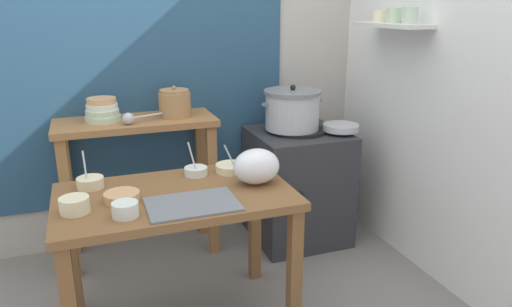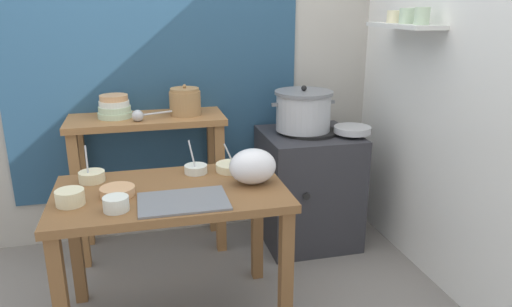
% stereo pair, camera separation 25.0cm
% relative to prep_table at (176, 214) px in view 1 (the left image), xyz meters
% --- Properties ---
extents(wall_back, '(4.40, 0.12, 2.60)m').
position_rel_prep_table_xyz_m(wall_back, '(0.23, 1.07, 0.69)').
color(wall_back, '#B2ADA3').
rests_on(wall_back, ground).
extents(wall_right, '(0.30, 3.20, 2.60)m').
position_rel_prep_table_xyz_m(wall_right, '(1.55, 0.18, 0.69)').
color(wall_right, white).
rests_on(wall_right, ground).
extents(prep_table, '(1.10, 0.66, 0.72)m').
position_rel_prep_table_xyz_m(prep_table, '(0.00, 0.00, 0.00)').
color(prep_table, brown).
rests_on(prep_table, ground).
extents(back_shelf_table, '(0.96, 0.40, 0.90)m').
position_rel_prep_table_xyz_m(back_shelf_table, '(-0.08, 0.81, 0.07)').
color(back_shelf_table, '#9E6B3D').
rests_on(back_shelf_table, ground).
extents(stove_block, '(0.60, 0.61, 0.78)m').
position_rel_prep_table_xyz_m(stove_block, '(0.95, 0.68, -0.23)').
color(stove_block, '#2D2D33').
rests_on(stove_block, ground).
extents(steamer_pot, '(0.42, 0.38, 0.29)m').
position_rel_prep_table_xyz_m(steamer_pot, '(0.91, 0.70, 0.30)').
color(steamer_pot, '#B7BABF').
rests_on(steamer_pot, stove_block).
extents(clay_pot, '(0.20, 0.20, 0.19)m').
position_rel_prep_table_xyz_m(clay_pot, '(0.17, 0.81, 0.37)').
color(clay_pot, '#A37A4C').
rests_on(clay_pot, back_shelf_table).
extents(bowl_stack_enamel, '(0.21, 0.21, 0.14)m').
position_rel_prep_table_xyz_m(bowl_stack_enamel, '(-0.26, 0.83, 0.36)').
color(bowl_stack_enamel, '#B7D1AD').
rests_on(bowl_stack_enamel, back_shelf_table).
extents(ladle, '(0.25, 0.12, 0.07)m').
position_rel_prep_table_xyz_m(ladle, '(-0.12, 0.70, 0.33)').
color(ladle, '#B7BABF').
rests_on(ladle, back_shelf_table).
extents(serving_tray, '(0.40, 0.28, 0.01)m').
position_rel_prep_table_xyz_m(serving_tray, '(0.04, -0.17, 0.12)').
color(serving_tray, slate).
rests_on(serving_tray, prep_table).
extents(plastic_bag, '(0.23, 0.19, 0.18)m').
position_rel_prep_table_xyz_m(plastic_bag, '(0.40, -0.01, 0.20)').
color(plastic_bag, white).
rests_on(plastic_bag, prep_table).
extents(wide_pan, '(0.24, 0.24, 0.04)m').
position_rel_prep_table_xyz_m(wide_pan, '(1.20, 0.55, 0.19)').
color(wide_pan, '#B7BABF').
rests_on(wide_pan, stove_block).
extents(prep_bowl_0, '(0.16, 0.16, 0.04)m').
position_rel_prep_table_xyz_m(prep_bowl_0, '(-0.24, -0.02, 0.13)').
color(prep_bowl_0, tan).
rests_on(prep_bowl_0, prep_table).
extents(prep_bowl_1, '(0.11, 0.11, 0.06)m').
position_rel_prep_table_xyz_m(prep_bowl_1, '(-0.24, -0.19, 0.14)').
color(prep_bowl_1, silver).
rests_on(prep_bowl_1, prep_table).
extents(prep_bowl_2, '(0.13, 0.13, 0.18)m').
position_rel_prep_table_xyz_m(prep_bowl_2, '(-0.37, 0.20, 0.14)').
color(prep_bowl_2, beige).
rests_on(prep_bowl_2, prep_table).
extents(prep_bowl_3, '(0.16, 0.16, 0.16)m').
position_rel_prep_table_xyz_m(prep_bowl_3, '(0.34, 0.19, 0.13)').
color(prep_bowl_3, beige).
rests_on(prep_bowl_3, prep_table).
extents(prep_bowl_4, '(0.12, 0.12, 0.17)m').
position_rel_prep_table_xyz_m(prep_bowl_4, '(0.15, 0.20, 0.14)').
color(prep_bowl_4, silver).
rests_on(prep_bowl_4, prep_table).
extents(prep_bowl_5, '(0.13, 0.13, 0.07)m').
position_rel_prep_table_xyz_m(prep_bowl_5, '(-0.44, -0.08, 0.15)').
color(prep_bowl_5, beige).
rests_on(prep_bowl_5, prep_table).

